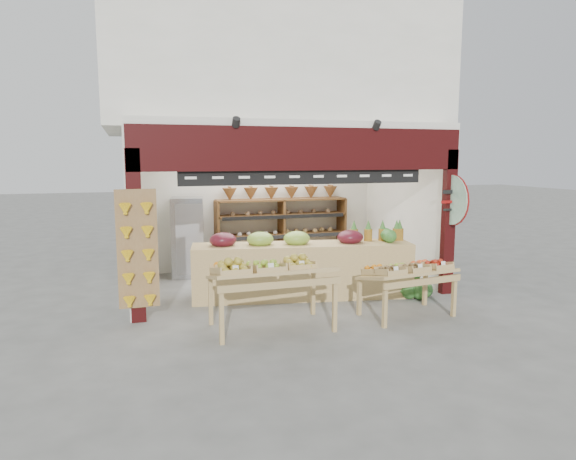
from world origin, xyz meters
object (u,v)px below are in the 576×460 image
Objects in this scene: refrigerator at (188,237)px; mid_counter at (302,268)px; display_table_right at (407,271)px; back_shelving at (282,217)px; display_table_left at (263,271)px; watermelon_pile at (412,287)px; cardboard_stack at (226,279)px.

mid_counter is (1.76, -2.26, -0.31)m from refrigerator.
display_table_right is (1.23, -1.54, 0.19)m from mid_counter.
mid_counter is (-0.36, -2.45, -0.64)m from back_shelving.
back_shelving reaches higher than display_table_left.
back_shelving reaches higher than watermelon_pile.
back_shelving is 4.18m from display_table_left.
display_table_left is at bearing -86.73° from cardboard_stack.
back_shelving is at bearing 14.40° from refrigerator.
mid_counter is at bearing -42.86° from refrigerator.
cardboard_stack is at bearing 136.98° from display_table_right.
watermelon_pile is (3.02, 0.87, -0.68)m from display_table_left.
refrigerator is at bearing 109.20° from cardboard_stack.
mid_counter reaches higher than display_table_left.
refrigerator is 2.88m from mid_counter.
mid_counter is 2.60× the size of display_table_right.
refrigerator is at bearing 142.26° from watermelon_pile.
mid_counter reaches higher than watermelon_pile.
display_table_left is at bearing -164.01° from watermelon_pile.
back_shelving is 2.56m from mid_counter.
watermelon_pile is (1.91, -0.58, -0.35)m from mid_counter.
display_table_right is at bearing -42.60° from refrigerator.
cardboard_stack is 3.42m from watermelon_pile.
mid_counter is at bearing 52.48° from display_table_left.
cardboard_stack is at bearing 157.01° from watermelon_pile.
display_table_right is (0.87, -4.00, -0.45)m from back_shelving.
watermelon_pile is (1.55, -3.03, -0.99)m from back_shelving.
refrigerator reaches higher than display_table_right.
refrigerator is 2.34× the size of watermelon_pile.
refrigerator is at bearing 99.95° from display_table_left.
display_table_right is at bearing -2.41° from display_table_left.
back_shelving reaches higher than refrigerator.
refrigerator is (-2.12, -0.19, -0.34)m from back_shelving.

